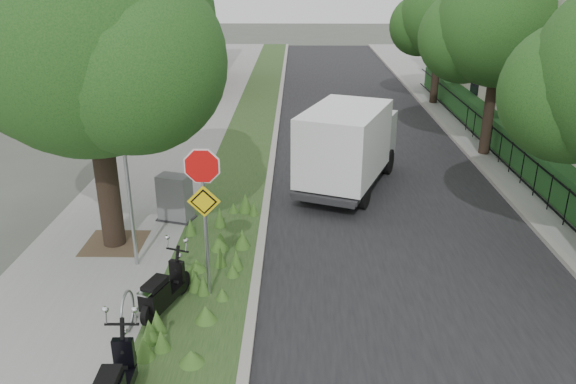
# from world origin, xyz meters

# --- Properties ---
(ground) EXTENTS (120.00, 120.00, 0.00)m
(ground) POSITION_xyz_m (0.00, 0.00, 0.00)
(ground) COLOR #4C5147
(ground) RESTS_ON ground
(sidewalk_near) EXTENTS (3.50, 60.00, 0.12)m
(sidewalk_near) POSITION_xyz_m (-4.25, 10.00, 0.06)
(sidewalk_near) COLOR gray
(sidewalk_near) RESTS_ON ground
(verge) EXTENTS (2.00, 60.00, 0.12)m
(verge) POSITION_xyz_m (-1.50, 10.00, 0.06)
(verge) COLOR #22401B
(verge) RESTS_ON ground
(kerb_near) EXTENTS (0.20, 60.00, 0.13)m
(kerb_near) POSITION_xyz_m (-0.50, 10.00, 0.07)
(kerb_near) COLOR #9E9991
(kerb_near) RESTS_ON ground
(road) EXTENTS (7.00, 60.00, 0.01)m
(road) POSITION_xyz_m (3.00, 10.00, 0.01)
(road) COLOR black
(road) RESTS_ON ground
(kerb_far) EXTENTS (0.20, 60.00, 0.13)m
(kerb_far) POSITION_xyz_m (6.50, 10.00, 0.07)
(kerb_far) COLOR #9E9991
(kerb_far) RESTS_ON ground
(footpath_far) EXTENTS (3.20, 60.00, 0.12)m
(footpath_far) POSITION_xyz_m (8.20, 10.00, 0.06)
(footpath_far) COLOR gray
(footpath_far) RESTS_ON ground
(street_tree_main) EXTENTS (6.21, 5.54, 7.66)m
(street_tree_main) POSITION_xyz_m (-4.08, 2.86, 4.80)
(street_tree_main) COLOR black
(street_tree_main) RESTS_ON ground
(bare_post) EXTENTS (0.08, 0.08, 4.00)m
(bare_post) POSITION_xyz_m (-3.20, 1.80, 2.12)
(bare_post) COLOR #A5A8AD
(bare_post) RESTS_ON ground
(bike_hoop) EXTENTS (0.06, 0.78, 0.77)m
(bike_hoop) POSITION_xyz_m (-2.70, -0.60, 0.50)
(bike_hoop) COLOR #A5A8AD
(bike_hoop) RESTS_ON ground
(sign_assembly) EXTENTS (0.94, 0.08, 3.22)m
(sign_assembly) POSITION_xyz_m (-1.40, 0.58, 2.33)
(sign_assembly) COLOR #A5A8AD
(sign_assembly) RESTS_ON ground
(fence_far) EXTENTS (0.04, 24.00, 1.00)m
(fence_far) POSITION_xyz_m (7.20, 10.00, 0.67)
(fence_far) COLOR black
(fence_far) RESTS_ON ground
(hedge_far) EXTENTS (1.00, 24.00, 1.10)m
(hedge_far) POSITION_xyz_m (7.90, 10.00, 0.67)
(hedge_far) COLOR #1A3E16
(hedge_far) RESTS_ON footpath_far
(brick_building) EXTENTS (9.40, 10.40, 8.30)m
(brick_building) POSITION_xyz_m (-9.50, 22.00, 4.21)
(brick_building) COLOR maroon
(brick_building) RESTS_ON ground
(far_tree_b) EXTENTS (4.83, 4.31, 6.56)m
(far_tree_b) POSITION_xyz_m (6.94, 10.05, 4.37)
(far_tree_b) COLOR black
(far_tree_b) RESTS_ON ground
(far_tree_c) EXTENTS (4.37, 3.89, 5.93)m
(far_tree_c) POSITION_xyz_m (6.94, 18.04, 3.95)
(far_tree_c) COLOR black
(far_tree_c) RESTS_ON ground
(scooter_near) EXTENTS (0.70, 1.59, 0.78)m
(scooter_near) POSITION_xyz_m (-2.21, -0.08, 0.50)
(scooter_near) COLOR black
(scooter_near) RESTS_ON ground
(box_truck) EXTENTS (3.45, 5.17, 2.19)m
(box_truck) POSITION_xyz_m (1.89, 6.83, 1.43)
(box_truck) COLOR #262628
(box_truck) RESTS_ON ground
(utility_cabinet) EXTENTS (1.05, 0.84, 1.21)m
(utility_cabinet) POSITION_xyz_m (-2.80, 4.22, 0.70)
(utility_cabinet) COLOR #262628
(utility_cabinet) RESTS_ON ground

